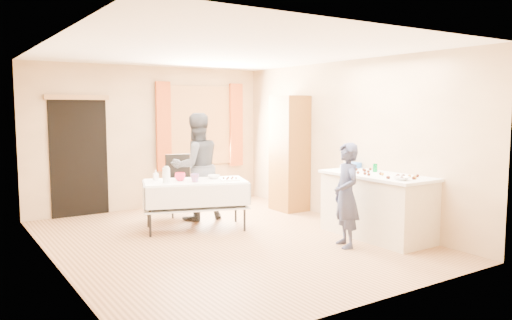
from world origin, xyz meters
TOP-DOWN VIEW (x-y plane):
  - floor at (0.00, 0.00)m, footprint 4.50×5.50m
  - ceiling at (0.00, 0.00)m, footprint 4.50×5.50m
  - wall_back at (0.00, 2.76)m, footprint 4.50×0.02m
  - wall_front at (0.00, -2.76)m, footprint 4.50×0.02m
  - wall_left at (-2.26, 0.00)m, footprint 0.02×5.50m
  - wall_right at (2.26, 0.00)m, footprint 0.02×5.50m
  - window_frame at (1.00, 2.72)m, footprint 1.32×0.06m
  - window_pane at (1.00, 2.71)m, footprint 1.20×0.02m
  - curtain_left at (0.22, 2.67)m, footprint 0.28×0.06m
  - curtain_right at (1.78, 2.67)m, footprint 0.28×0.06m
  - doorway at (-1.30, 2.73)m, footprint 0.95×0.04m
  - door_lintel at (-1.30, 2.70)m, footprint 1.05×0.06m
  - cabinet at (1.99, 1.16)m, footprint 0.50×0.60m
  - counter at (1.89, -1.05)m, footprint 0.79×1.67m
  - party_table at (-0.08, 0.78)m, footprint 1.72×1.25m
  - chair at (0.15, 1.83)m, footprint 0.50×0.50m
  - girl at (1.17, -1.18)m, footprint 0.72×0.66m
  - woman at (0.24, 1.37)m, footprint 0.95×0.79m
  - soda_can at (2.03, -0.87)m, footprint 0.08×0.08m
  - mixing_bowl at (1.69, -1.65)m, footprint 0.24×0.24m
  - foam_block at (1.82, -0.47)m, footprint 0.17×0.13m
  - blue_basket at (2.13, -0.32)m, footprint 0.35×0.30m
  - pitcher at (-0.53, 0.81)m, footprint 0.13×0.13m
  - cup_red at (-0.28, 0.88)m, footprint 0.25×0.25m
  - cup_rainbow at (-0.15, 0.64)m, footprint 0.21×0.21m
  - small_bowl at (0.25, 0.80)m, footprint 0.19×0.19m
  - pastry_tray at (0.37, 0.52)m, footprint 0.33×0.28m
  - bottle at (-0.56, 1.16)m, footprint 0.08×0.08m
  - cake_balls at (1.85, -1.23)m, footprint 0.51×1.13m

SIDE VIEW (x-z plane):
  - floor at x=0.00m, z-range -0.02..0.00m
  - chair at x=0.15m, z-range -0.21..0.83m
  - party_table at x=-0.08m, z-range 0.07..0.82m
  - counter at x=1.89m, z-range 0.00..0.91m
  - girl at x=1.17m, z-range 0.00..1.39m
  - pastry_tray at x=0.37m, z-range 0.75..0.77m
  - small_bowl at x=0.25m, z-range 0.75..0.81m
  - cup_rainbow at x=-0.15m, z-range 0.75..0.87m
  - cup_red at x=-0.28m, z-range 0.75..0.87m
  - bottle at x=-0.56m, z-range 0.75..0.90m
  - pitcher at x=-0.53m, z-range 0.75..0.97m
  - woman at x=0.24m, z-range 0.00..1.76m
  - cake_balls at x=1.85m, z-range 0.91..0.95m
  - mixing_bowl at x=1.69m, z-range 0.91..0.96m
  - foam_block at x=1.82m, z-range 0.91..0.99m
  - blue_basket at x=2.13m, z-range 0.91..0.99m
  - soda_can at x=2.03m, z-range 0.91..1.03m
  - doorway at x=-1.30m, z-range 0.00..2.00m
  - cabinet at x=1.99m, z-range 0.00..2.06m
  - wall_back at x=0.00m, z-range 0.00..2.60m
  - wall_front at x=0.00m, z-range 0.00..2.60m
  - wall_left at x=-2.26m, z-range 0.00..2.60m
  - wall_right at x=2.26m, z-range 0.00..2.60m
  - window_frame at x=1.00m, z-range 0.74..2.26m
  - window_pane at x=1.00m, z-range 0.80..2.20m
  - curtain_left at x=0.22m, z-range 0.67..2.33m
  - curtain_right at x=1.78m, z-range 0.67..2.33m
  - door_lintel at x=-1.30m, z-range 1.98..2.06m
  - ceiling at x=0.00m, z-range 2.60..2.62m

